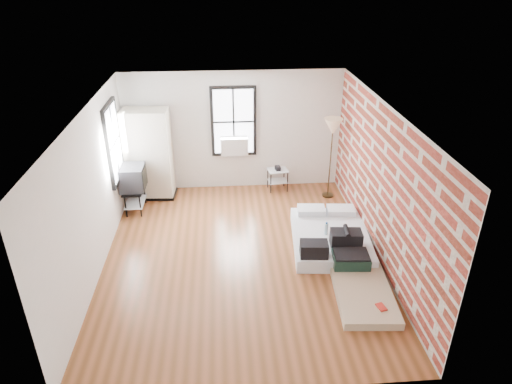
{
  "coord_description": "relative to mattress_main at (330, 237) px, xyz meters",
  "views": [
    {
      "loc": [
        -0.28,
        -7.03,
        4.95
      ],
      "look_at": [
        0.3,
        0.3,
        1.19
      ],
      "focal_mm": 32.0,
      "sensor_mm": 36.0,
      "label": 1
    }
  ],
  "objects": [
    {
      "name": "tv_stand",
      "position": [
        -3.96,
        1.69,
        0.58
      ],
      "size": [
        0.53,
        0.75,
        1.05
      ],
      "rotation": [
        0.0,
        0.0,
        -0.01
      ],
      "color": "black",
      "rests_on": "ground"
    },
    {
      "name": "mattress_bare",
      "position": [
        0.2,
        -1.35,
        -0.06
      ],
      "size": [
        1.03,
        1.78,
        0.37
      ],
      "rotation": [
        0.0,
        0.0,
        -0.08
      ],
      "color": "tan",
      "rests_on": "ground"
    },
    {
      "name": "ground",
      "position": [
        -1.74,
        -0.28,
        -0.17
      ],
      "size": [
        6.0,
        6.0,
        0.0
      ],
      "primitive_type": "plane",
      "color": "brown",
      "rests_on": "ground"
    },
    {
      "name": "floor_lamp",
      "position": [
        0.41,
        2.02,
        1.45
      ],
      "size": [
        0.4,
        0.4,
        1.88
      ],
      "color": "#2F220F",
      "rests_on": "ground"
    },
    {
      "name": "side_table",
      "position": [
        -0.73,
        2.44,
        0.24
      ],
      "size": [
        0.51,
        0.43,
        0.61
      ],
      "rotation": [
        0.0,
        0.0,
        0.13
      ],
      "color": "black",
      "rests_on": "ground"
    },
    {
      "name": "room_shell",
      "position": [
        -1.51,
        0.08,
        1.57
      ],
      "size": [
        5.02,
        6.02,
        2.8
      ],
      "color": "silver",
      "rests_on": "ground"
    },
    {
      "name": "wardrobe",
      "position": [
        -3.68,
        2.37,
        0.86
      ],
      "size": [
        1.09,
        0.67,
        2.07
      ],
      "rotation": [
        0.0,
        0.0,
        -0.07
      ],
      "color": "black",
      "rests_on": "ground"
    },
    {
      "name": "mattress_main",
      "position": [
        0.0,
        0.0,
        0.0
      ],
      "size": [
        1.6,
        2.06,
        0.62
      ],
      "rotation": [
        0.0,
        0.0,
        -0.09
      ],
      "color": "white",
      "rests_on": "ground"
    }
  ]
}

